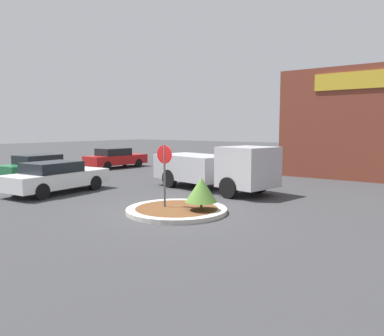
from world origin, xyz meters
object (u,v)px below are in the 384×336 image
stop_sign (164,166)px  utility_truck (215,168)px  parked_sedan_green (41,166)px  parked_sedan_white (56,177)px  parked_sedan_red (115,158)px

stop_sign → utility_truck: stop_sign is taller
parked_sedan_green → parked_sedan_white: bearing=-117.5°
utility_truck → parked_sedan_green: utility_truck is taller
parked_sedan_red → parked_sedan_white: bearing=-141.3°
utility_truck → parked_sedan_white: utility_truck is taller
parked_sedan_green → parked_sedan_white: (4.86, -2.33, 0.01)m
stop_sign → parked_sedan_white: 6.23m
utility_truck → parked_sedan_green: bearing=-155.7°
parked_sedan_white → utility_truck: bearing=-52.5°
stop_sign → parked_sedan_white: size_ratio=0.49×
utility_truck → stop_sign: bearing=-67.2°
stop_sign → parked_sedan_red: 14.89m
utility_truck → parked_sedan_green: size_ratio=1.37×
parked_sedan_green → utility_truck: bearing=-79.1°
parked_sedan_white → parked_sedan_green: bearing=60.4°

